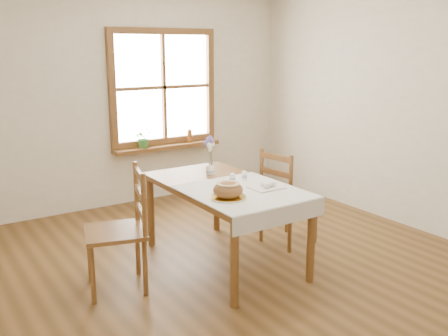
% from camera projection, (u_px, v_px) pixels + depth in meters
% --- Properties ---
extents(ground, '(5.00, 5.00, 0.00)m').
position_uv_depth(ground, '(243.00, 273.00, 4.42)').
color(ground, brown).
rests_on(ground, ground).
extents(room_walls, '(4.60, 5.10, 2.65)m').
position_uv_depth(room_walls, '(244.00, 78.00, 4.02)').
color(room_walls, beige).
rests_on(room_walls, ground).
extents(window, '(1.46, 0.08, 1.46)m').
position_uv_depth(window, '(163.00, 87.00, 6.35)').
color(window, brown).
rests_on(window, ground).
extents(window_sill, '(1.46, 0.20, 0.05)m').
position_uv_depth(window_sill, '(167.00, 147.00, 6.48)').
color(window_sill, brown).
rests_on(window_sill, ground).
extents(dining_table, '(0.90, 1.60, 0.75)m').
position_uv_depth(dining_table, '(224.00, 193.00, 4.51)').
color(dining_table, brown).
rests_on(dining_table, ground).
extents(table_linen, '(0.91, 0.99, 0.01)m').
position_uv_depth(table_linen, '(244.00, 192.00, 4.24)').
color(table_linen, silver).
rests_on(table_linen, dining_table).
extents(chair_left, '(0.61, 0.59, 1.02)m').
position_uv_depth(chair_left, '(115.00, 230.00, 4.04)').
color(chair_left, brown).
rests_on(chair_left, ground).
extents(chair_right, '(0.53, 0.51, 0.97)m').
position_uv_depth(chair_right, '(289.00, 196.00, 5.03)').
color(chair_right, brown).
rests_on(chair_right, ground).
extents(bread_plate, '(0.35, 0.35, 0.02)m').
position_uv_depth(bread_plate, '(228.00, 197.00, 4.04)').
color(bread_plate, white).
rests_on(bread_plate, table_linen).
extents(bread_loaf, '(0.25, 0.25, 0.13)m').
position_uv_depth(bread_loaf, '(228.00, 188.00, 4.02)').
color(bread_loaf, brown).
rests_on(bread_loaf, bread_plate).
extents(egg_napkin, '(0.28, 0.23, 0.01)m').
position_uv_depth(egg_napkin, '(266.00, 187.00, 4.33)').
color(egg_napkin, silver).
rests_on(egg_napkin, table_linen).
extents(eggs, '(0.21, 0.19, 0.05)m').
position_uv_depth(eggs, '(266.00, 184.00, 4.32)').
color(eggs, silver).
rests_on(eggs, egg_napkin).
extents(salt_shaker, '(0.06, 0.06, 0.10)m').
position_uv_depth(salt_shaker, '(232.00, 178.00, 4.46)').
color(salt_shaker, white).
rests_on(salt_shaker, table_linen).
extents(pepper_shaker, '(0.07, 0.07, 0.10)m').
position_uv_depth(pepper_shaker, '(245.00, 176.00, 4.55)').
color(pepper_shaker, white).
rests_on(pepper_shaker, table_linen).
extents(flower_vase, '(0.08, 0.08, 0.09)m').
position_uv_depth(flower_vase, '(210.00, 170.00, 4.81)').
color(flower_vase, white).
rests_on(flower_vase, dining_table).
extents(lavender_bouquet, '(0.14, 0.14, 0.27)m').
position_uv_depth(lavender_bouquet, '(210.00, 152.00, 4.76)').
color(lavender_bouquet, '#60508E').
rests_on(lavender_bouquet, flower_vase).
extents(potted_plant, '(0.28, 0.29, 0.19)m').
position_uv_depth(potted_plant, '(143.00, 140.00, 6.27)').
color(potted_plant, '#32772F').
rests_on(potted_plant, window_sill).
extents(amber_bottle, '(0.07, 0.07, 0.18)m').
position_uv_depth(amber_bottle, '(190.00, 135.00, 6.63)').
color(amber_bottle, '#9F551D').
rests_on(amber_bottle, window_sill).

